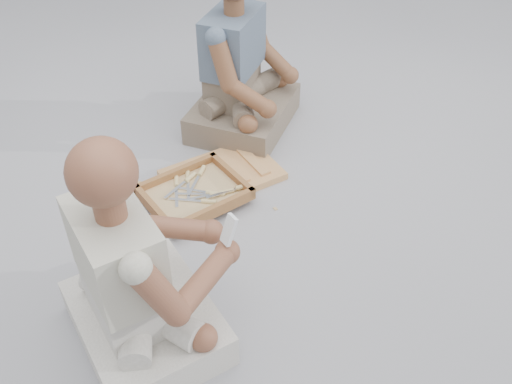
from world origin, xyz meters
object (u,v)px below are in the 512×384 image
craftsman (137,281)px  companion (240,75)px  carved_panel (222,175)px  tool_tray (195,194)px

craftsman → companion: size_ratio=0.96×
companion → carved_panel: bearing=10.5°
craftsman → tool_tray: bearing=139.7°
carved_panel → craftsman: 1.00m
tool_tray → companion: (0.52, 0.46, 0.25)m
companion → tool_tray: bearing=3.5°
tool_tray → companion: bearing=41.6°
tool_tray → craftsman: 0.79m
carved_panel → tool_tray: 0.23m
craftsman → companion: (1.01, 1.04, 0.01)m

